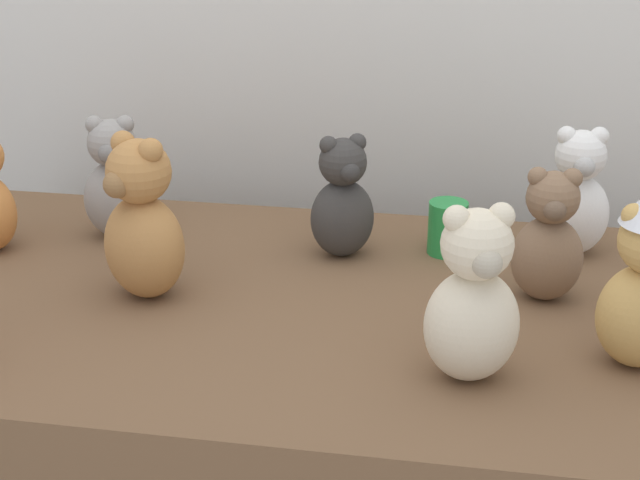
{
  "coord_description": "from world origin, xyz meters",
  "views": [
    {
      "loc": [
        0.26,
        -1.26,
        1.47
      ],
      "look_at": [
        0.0,
        0.25,
        0.83
      ],
      "focal_mm": 52.15,
      "sensor_mm": 36.0,
      "label": 1
    }
  ],
  "objects": [
    {
      "name": "teddy_bear_cream",
      "position": [
        0.28,
        0.02,
        0.84
      ],
      "size": [
        0.18,
        0.17,
        0.29
      ],
      "rotation": [
        0.0,
        0.0,
        0.33
      ],
      "color": "beige",
      "rests_on": "display_table"
    },
    {
      "name": "teddy_bear_snow",
      "position": [
        0.47,
        0.55,
        0.83
      ],
      "size": [
        0.15,
        0.13,
        0.27
      ],
      "rotation": [
        0.0,
        0.0,
        0.09
      ],
      "color": "white",
      "rests_on": "display_table"
    },
    {
      "name": "teddy_bear_ash",
      "position": [
        -0.48,
        0.48,
        0.83
      ],
      "size": [
        0.16,
        0.14,
        0.27
      ],
      "rotation": [
        0.0,
        0.0,
        0.22
      ],
      "color": "gray",
      "rests_on": "display_table"
    },
    {
      "name": "party_cup_green",
      "position": [
        0.22,
        0.51,
        0.76
      ],
      "size": [
        0.08,
        0.08,
        0.11
      ],
      "primitive_type": "cylinder",
      "color": "#238C3D",
      "rests_on": "display_table"
    },
    {
      "name": "teddy_bear_caramel",
      "position": [
        -0.32,
        0.22,
        0.85
      ],
      "size": [
        0.2,
        0.19,
        0.31
      ],
      "rotation": [
        0.0,
        0.0,
        -0.51
      ],
      "color": "#B27A42",
      "rests_on": "display_table"
    },
    {
      "name": "teddy_bear_charcoal",
      "position": [
        0.01,
        0.46,
        0.82
      ],
      "size": [
        0.17,
        0.16,
        0.25
      ],
      "rotation": [
        0.0,
        0.0,
        0.48
      ],
      "color": "#383533",
      "rests_on": "display_table"
    },
    {
      "name": "display_table",
      "position": [
        0.0,
        0.25,
        0.35
      ],
      "size": [
        1.73,
        0.92,
        0.71
      ],
      "primitive_type": "cube",
      "color": "brown",
      "rests_on": "ground_plane"
    },
    {
      "name": "teddy_bear_mocha",
      "position": [
        0.41,
        0.33,
        0.82
      ],
      "size": [
        0.13,
        0.12,
        0.25
      ],
      "rotation": [
        0.0,
        0.0,
        0.04
      ],
      "color": "#7F6047",
      "rests_on": "display_table"
    }
  ]
}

